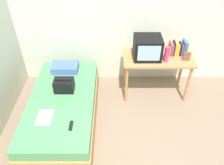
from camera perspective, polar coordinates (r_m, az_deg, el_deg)
The scene contains 12 objects.
ground_plane at distance 3.35m, azimuth 4.41°, elevation -19.13°, with size 8.00×8.00×0.00m, color #84705B.
wall_back at distance 4.08m, azimuth 3.55°, elevation 16.60°, with size 5.20×0.10×2.60m, color silver.
bed at distance 3.71m, azimuth -11.94°, elevation -6.58°, with size 1.00×2.00×0.49m.
desk at distance 3.98m, azimuth 11.16°, elevation 5.09°, with size 1.16×0.60×0.78m.
tv at distance 3.78m, azimuth 8.77°, elevation 8.55°, with size 0.44×0.39×0.36m.
water_bottle at distance 3.77m, azimuth 13.38°, elevation 6.85°, with size 0.08×0.08×0.26m, color #E53372.
book_row at distance 4.01m, azimuth 16.04°, elevation 8.13°, with size 0.29×0.17×0.25m.
picture_frame at distance 3.90m, azimuth 18.07°, elevation 6.17°, with size 0.11×0.02×0.15m, color brown.
pillow at distance 4.06m, azimuth -11.59°, elevation 3.66°, with size 0.45×0.29×0.12m, color #4766AD.
handbag at distance 3.60m, azimuth -11.85°, elevation -0.67°, with size 0.30×0.20×0.22m.
magazine at distance 3.31m, azimuth -16.43°, elevation -8.33°, with size 0.21×0.29×0.01m, color white.
remote_dark at distance 3.12m, azimuth -10.18°, elevation -10.50°, with size 0.04×0.16×0.02m, color black.
Camera 1 is at (-0.24, -1.78, 2.84)m, focal length 36.80 mm.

